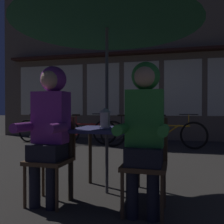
{
  "coord_description": "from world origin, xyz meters",
  "views": [
    {
      "loc": [
        0.76,
        -2.7,
        0.95
      ],
      "look_at": [
        0.0,
        0.23,
        0.92
      ],
      "focal_mm": 39.8,
      "sensor_mm": 36.0,
      "label": 1
    }
  ],
  "objects_px": {
    "patio_umbrella": "(107,11)",
    "bicycle_third": "(133,133)",
    "person_right_hooded": "(145,121)",
    "book": "(126,126)",
    "bicycle_fourth": "(172,134)",
    "lantern": "(105,117)",
    "chair_left": "(53,154)",
    "chair_right": "(145,158)",
    "bicycle_nearest": "(41,131)",
    "person_left_hooded": "(50,120)",
    "bicycle_second": "(86,131)",
    "cafe_table": "(107,137)"
  },
  "relations": [
    {
      "from": "patio_umbrella",
      "to": "bicycle_third",
      "type": "bearing_deg",
      "value": 94.92
    },
    {
      "from": "patio_umbrella",
      "to": "person_right_hooded",
      "type": "distance_m",
      "value": 1.37
    },
    {
      "from": "bicycle_third",
      "to": "book",
      "type": "height_order",
      "value": "bicycle_third"
    },
    {
      "from": "bicycle_fourth",
      "to": "book",
      "type": "distance_m",
      "value": 3.5
    },
    {
      "from": "patio_umbrella",
      "to": "person_right_hooded",
      "type": "bearing_deg",
      "value": -41.57
    },
    {
      "from": "bicycle_third",
      "to": "patio_umbrella",
      "type": "bearing_deg",
      "value": -85.08
    },
    {
      "from": "book",
      "to": "lantern",
      "type": "bearing_deg",
      "value": -115.57
    },
    {
      "from": "lantern",
      "to": "bicycle_fourth",
      "type": "distance_m",
      "value": 3.71
    },
    {
      "from": "chair_left",
      "to": "book",
      "type": "xyz_separation_m",
      "value": [
        0.67,
        0.52,
        0.26
      ]
    },
    {
      "from": "chair_right",
      "to": "book",
      "type": "xyz_separation_m",
      "value": [
        -0.29,
        0.52,
        0.26
      ]
    },
    {
      "from": "lantern",
      "to": "bicycle_nearest",
      "type": "relative_size",
      "value": 0.14
    },
    {
      "from": "bicycle_fourth",
      "to": "chair_left",
      "type": "bearing_deg",
      "value": -106.16
    },
    {
      "from": "bicycle_third",
      "to": "bicycle_fourth",
      "type": "relative_size",
      "value": 1.02
    },
    {
      "from": "book",
      "to": "bicycle_fourth",
      "type": "bearing_deg",
      "value": 108.0
    },
    {
      "from": "person_right_hooded",
      "to": "bicycle_nearest",
      "type": "height_order",
      "value": "person_right_hooded"
    },
    {
      "from": "person_left_hooded",
      "to": "bicycle_fourth",
      "type": "bearing_deg",
      "value": 74.06
    },
    {
      "from": "lantern",
      "to": "person_left_hooded",
      "type": "relative_size",
      "value": 0.17
    },
    {
      "from": "patio_umbrella",
      "to": "bicycle_third",
      "type": "distance_m",
      "value": 3.84
    },
    {
      "from": "person_left_hooded",
      "to": "bicycle_second",
      "type": "xyz_separation_m",
      "value": [
        -1.14,
        4.08,
        -0.5
      ]
    },
    {
      "from": "chair_right",
      "to": "bicycle_fourth",
      "type": "distance_m",
      "value": 3.97
    },
    {
      "from": "bicycle_nearest",
      "to": "bicycle_fourth",
      "type": "distance_m",
      "value": 3.58
    },
    {
      "from": "cafe_table",
      "to": "book",
      "type": "relative_size",
      "value": 3.7
    },
    {
      "from": "person_left_hooded",
      "to": "book",
      "type": "bearing_deg",
      "value": 40.65
    },
    {
      "from": "bicycle_fourth",
      "to": "bicycle_third",
      "type": "bearing_deg",
      "value": -170.13
    },
    {
      "from": "bicycle_third",
      "to": "person_left_hooded",
      "type": "bearing_deg",
      "value": -92.75
    },
    {
      "from": "person_right_hooded",
      "to": "bicycle_nearest",
      "type": "bearing_deg",
      "value": 130.66
    },
    {
      "from": "person_right_hooded",
      "to": "cafe_table",
      "type": "bearing_deg",
      "value": 138.43
    },
    {
      "from": "chair_right",
      "to": "cafe_table",
      "type": "bearing_deg",
      "value": 142.45
    },
    {
      "from": "patio_umbrella",
      "to": "bicycle_second",
      "type": "relative_size",
      "value": 1.38
    },
    {
      "from": "lantern",
      "to": "person_right_hooded",
      "type": "relative_size",
      "value": 0.17
    },
    {
      "from": "chair_right",
      "to": "bicycle_second",
      "type": "bearing_deg",
      "value": 117.54
    },
    {
      "from": "bicycle_nearest",
      "to": "person_right_hooded",
      "type": "bearing_deg",
      "value": -49.34
    },
    {
      "from": "lantern",
      "to": "bicycle_third",
      "type": "distance_m",
      "value": 3.49
    },
    {
      "from": "bicycle_fourth",
      "to": "book",
      "type": "height_order",
      "value": "bicycle_fourth"
    },
    {
      "from": "cafe_table",
      "to": "chair_right",
      "type": "relative_size",
      "value": 0.85
    },
    {
      "from": "patio_umbrella",
      "to": "chair_right",
      "type": "relative_size",
      "value": 2.66
    },
    {
      "from": "cafe_table",
      "to": "bicycle_nearest",
      "type": "relative_size",
      "value": 0.44
    },
    {
      "from": "cafe_table",
      "to": "bicycle_third",
      "type": "distance_m",
      "value": 3.45
    },
    {
      "from": "person_right_hooded",
      "to": "bicycle_nearest",
      "type": "xyz_separation_m",
      "value": [
        -3.39,
        3.95,
        -0.5
      ]
    },
    {
      "from": "patio_umbrella",
      "to": "bicycle_second",
      "type": "xyz_separation_m",
      "value": [
        -1.62,
        3.65,
        -1.71
      ]
    },
    {
      "from": "cafe_table",
      "to": "chair_left",
      "type": "xyz_separation_m",
      "value": [
        -0.48,
        -0.37,
        -0.15
      ]
    },
    {
      "from": "lantern",
      "to": "bicycle_second",
      "type": "xyz_separation_m",
      "value": [
        -1.6,
        3.67,
        -0.51
      ]
    },
    {
      "from": "chair_right",
      "to": "person_right_hooded",
      "type": "xyz_separation_m",
      "value": [
        0.0,
        -0.06,
        0.36
      ]
    },
    {
      "from": "person_right_hooded",
      "to": "bicycle_third",
      "type": "bearing_deg",
      "value": 101.37
    },
    {
      "from": "bicycle_nearest",
      "to": "bicycle_third",
      "type": "xyz_separation_m",
      "value": [
        2.62,
        -0.09,
        0.0
      ]
    },
    {
      "from": "patio_umbrella",
      "to": "book",
      "type": "height_order",
      "value": "patio_umbrella"
    },
    {
      "from": "chair_left",
      "to": "bicycle_third",
      "type": "height_order",
      "value": "chair_left"
    },
    {
      "from": "person_right_hooded",
      "to": "bicycle_second",
      "type": "xyz_separation_m",
      "value": [
        -2.1,
        4.08,
        -0.5
      ]
    },
    {
      "from": "bicycle_fourth",
      "to": "cafe_table",
      "type": "bearing_deg",
      "value": -100.53
    },
    {
      "from": "bicycle_third",
      "to": "cafe_table",
      "type": "bearing_deg",
      "value": -85.08
    }
  ]
}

